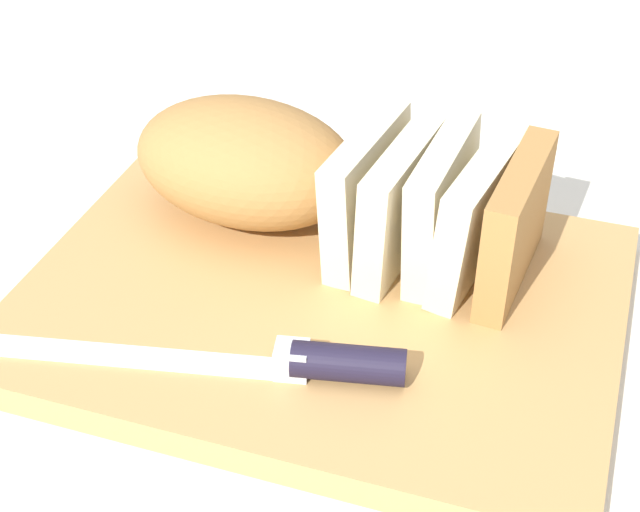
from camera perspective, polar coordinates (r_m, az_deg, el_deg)
ground_plane at (r=0.66m, az=0.00°, el=-3.53°), size 3.00×3.00×0.00m
cutting_board at (r=0.65m, az=0.00°, el=-2.84°), size 0.39×0.29×0.02m
bread_loaf at (r=0.68m, az=-0.29°, el=4.55°), size 0.30×0.14×0.09m
bread_knife at (r=0.58m, az=-1.57°, el=-6.15°), size 0.27×0.07×0.02m
crumb_near_knife at (r=0.60m, az=-2.43°, el=-5.51°), size 0.01×0.01×0.01m
crumb_near_loaf at (r=0.65m, az=2.98°, el=-1.26°), size 0.01×0.01×0.01m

